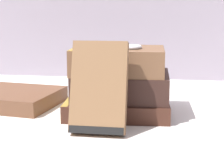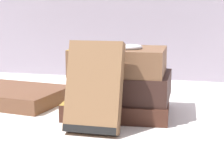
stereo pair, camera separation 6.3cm
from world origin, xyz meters
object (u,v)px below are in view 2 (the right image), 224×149
book_leaning_front (94,90)px  pocket_watch (127,47)px  book_flat_top (117,61)px  book_side_left (11,95)px  book_flat_middle (121,85)px  book_flat_bottom (116,105)px

book_leaning_front → pocket_watch: (0.03, 0.10, 0.06)m
book_flat_top → book_side_left: size_ratio=0.74×
book_flat_middle → book_flat_top: (-0.01, -0.00, 0.05)m
book_flat_bottom → pocket_watch: pocket_watch is taller
book_flat_bottom → pocket_watch: size_ratio=3.51×
book_flat_middle → pocket_watch: pocket_watch is taller
book_side_left → book_leaning_front: bearing=-24.3°
book_flat_bottom → book_flat_middle: (0.01, 0.00, 0.04)m
book_flat_bottom → pocket_watch: (0.02, -0.01, 0.12)m
book_side_left → pocket_watch: pocket_watch is taller
book_flat_middle → book_leaning_front: book_leaning_front is taller
book_side_left → book_flat_top: bearing=-0.3°
book_flat_bottom → book_flat_middle: book_flat_middle is taller
book_flat_middle → book_side_left: bearing=170.9°
book_flat_middle → book_side_left: 0.26m
book_flat_middle → book_flat_top: size_ratio=1.04×
book_leaning_front → pocket_watch: size_ratio=2.58×
book_flat_bottom → book_side_left: (-0.25, 0.03, -0.00)m
book_side_left → book_leaning_front: 0.29m
book_flat_top → book_flat_bottom: bearing=129.8°
book_flat_top → book_leaning_front: book_leaning_front is taller
pocket_watch → book_flat_top: bearing=157.4°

